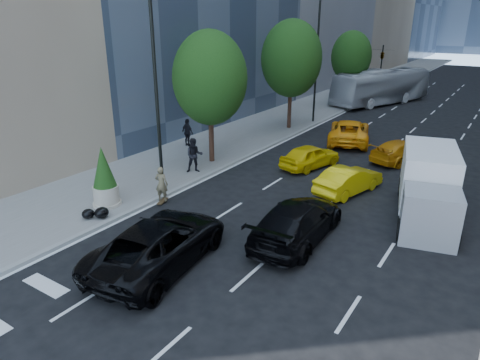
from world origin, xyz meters
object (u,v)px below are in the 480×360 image
Objects in this scene: black_sedan_mercedes at (297,221)px; skateboarder at (162,186)px; box_truck at (428,186)px; planter_shrub at (104,178)px; city_bus at (382,87)px; black_sedan_lincoln at (160,243)px.

skateboarder is at bearing -0.54° from black_sedan_mercedes.
planter_shrub reaches higher than box_truck.
skateboarder is 0.31× the size of black_sedan_mercedes.
city_bus is 1.94× the size of box_truck.
skateboarder reaches higher than black_sedan_lincoln.
black_sedan_lincoln reaches higher than black_sedan_mercedes.
city_bus is (1.22, 30.68, 0.87)m from skateboarder.
city_bus reaches higher than black_sedan_lincoln.
planter_shrub reaches higher than skateboarder.
city_bus reaches higher than black_sedan_mercedes.
black_sedan_mercedes is (3.20, 4.22, -0.03)m from black_sedan_lincoln.
planter_shrub is at bearing -164.11° from box_truck.
black_sedan_lincoln is at bearing -140.74° from box_truck.
box_truck is at bearing -130.20° from black_sedan_mercedes.
planter_shrub reaches higher than black_sedan_mercedes.
city_bus is at bearing -82.30° from black_sedan_mercedes.
box_truck reaches higher than black_sedan_lincoln.
box_truck is at bearing 29.28° from planter_shrub.
skateboarder is 2.56m from planter_shrub.
city_bus is (-5.58, 30.43, 0.91)m from black_sedan_mercedes.
city_bus is (-2.38, 34.65, 0.88)m from black_sedan_lincoln.
black_sedan_mercedes is 6.17m from box_truck.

